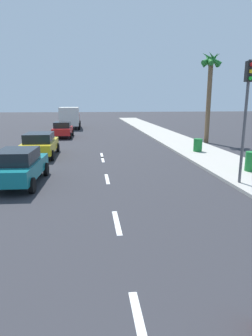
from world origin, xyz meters
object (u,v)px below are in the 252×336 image
(parked_car_teal, at_px, (18,166))
(delivery_truck, at_px, (70,117))
(parked_car_red, at_px, (63,129))
(trash_bin_far, at_px, (198,145))
(traffic_signal, at_px, (247,101))
(parked_car_yellow, at_px, (40,144))
(trash_bin_near, at_px, (251,161))
(palm_tree_far, at_px, (210,75))

(parked_car_teal, height_order, delivery_truck, delivery_truck)
(parked_car_red, distance_m, trash_bin_far, 14.57)
(parked_car_red, bearing_deg, traffic_signal, -62.89)
(parked_car_yellow, distance_m, trash_bin_far, 10.79)
(trash_bin_near, bearing_deg, traffic_signal, -129.73)
(parked_car_teal, distance_m, palm_tree_far, 18.32)
(parked_car_red, relative_size, palm_tree_far, 0.54)
(parked_car_yellow, relative_size, delivery_truck, 0.73)
(parked_car_yellow, bearing_deg, traffic_signal, -39.52)
(parked_car_red, height_order, trash_bin_near, parked_car_red)
(trash_bin_near, bearing_deg, trash_bin_far, 95.40)
(delivery_truck, height_order, palm_tree_far, palm_tree_far)
(parked_car_teal, xyz_separation_m, parked_car_yellow, (-0.17, 6.70, 0.00))
(delivery_truck, distance_m, trash_bin_near, 28.25)
(delivery_truck, relative_size, traffic_signal, 1.21)
(traffic_signal, distance_m, trash_bin_far, 8.55)
(parked_car_teal, bearing_deg, traffic_signal, -5.37)
(palm_tree_far, bearing_deg, parked_car_red, 157.45)
(trash_bin_far, bearing_deg, trash_bin_near, -84.60)
(palm_tree_far, bearing_deg, parked_car_yellow, -160.02)
(parked_car_red, xyz_separation_m, trash_bin_far, (10.21, -10.40, -0.26))
(parked_car_yellow, xyz_separation_m, trash_bin_near, (11.35, -6.12, -0.22))
(parked_car_yellow, distance_m, trash_bin_near, 12.89)
(trash_bin_near, distance_m, trash_bin_far, 5.99)
(delivery_truck, height_order, trash_bin_near, delivery_truck)
(delivery_truck, height_order, traffic_signal, traffic_signal)
(parked_car_yellow, bearing_deg, parked_car_teal, -88.34)
(parked_car_teal, relative_size, trash_bin_far, 4.80)
(parked_car_yellow, bearing_deg, trash_bin_far, -0.56)
(trash_bin_near, bearing_deg, delivery_truck, 112.21)
(trash_bin_near, bearing_deg, parked_car_red, 123.36)
(parked_car_teal, height_order, parked_car_red, same)
(palm_tree_far, xyz_separation_m, trash_bin_far, (-2.68, -5.05, -5.18))
(parked_car_teal, xyz_separation_m, trash_bin_far, (10.62, 6.55, -0.26))
(palm_tree_far, bearing_deg, trash_bin_near, -100.87)
(palm_tree_far, xyz_separation_m, traffic_signal, (-3.75, -12.98, -2.15))
(parked_car_yellow, xyz_separation_m, parked_car_red, (0.57, 10.25, -0.00))
(delivery_truck, distance_m, trash_bin_far, 22.59)
(trash_bin_near, bearing_deg, parked_car_teal, -176.99)
(parked_car_red, relative_size, trash_bin_far, 4.72)
(delivery_truck, bearing_deg, palm_tree_far, -50.51)
(delivery_truck, distance_m, traffic_signal, 29.60)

